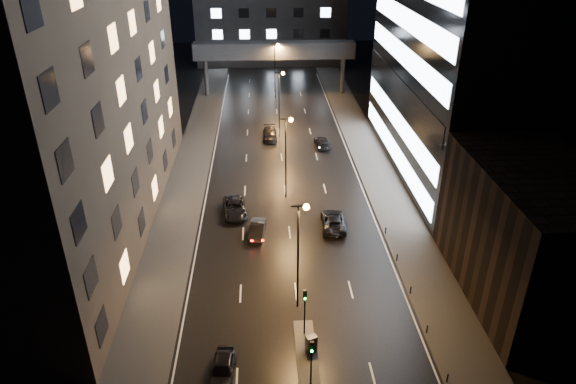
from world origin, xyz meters
The scene contains 22 objects.
ground centered at (0.00, 40.00, 0.00)m, with size 160.00×160.00×0.00m, color black.
sidewalk_left centered at (-12.50, 35.00, 0.07)m, with size 5.00×110.00×0.15m, color #383533.
sidewalk_right centered at (12.50, 35.00, 0.07)m, with size 5.00×110.00×0.15m, color #383533.
building_left centered at (-22.50, 24.00, 20.00)m, with size 15.00×48.00×40.00m, color #2D2319.
building_right_low centered at (20.00, 9.00, 6.00)m, with size 10.00×18.00×12.00m, color black.
building_far centered at (0.00, 98.00, 12.50)m, with size 34.00×14.00×25.00m, color #333335.
skybridge centered at (0.00, 70.00, 8.34)m, with size 30.00×3.00×10.00m.
median_island centered at (0.30, 2.00, 0.07)m, with size 1.60×8.00×0.15m, color #383533.
traffic_signal_near centered at (0.30, 4.49, 3.09)m, with size 0.28×0.34×4.40m.
traffic_signal_far centered at (0.30, -1.01, 3.09)m, with size 0.28×0.34×4.40m.
bollard_row centered at (10.20, 6.50, 0.45)m, with size 0.12×25.12×0.90m.
streetlight_near centered at (0.16, 8.00, 6.50)m, with size 1.45×0.50×10.15m.
streetlight_mid_a centered at (0.16, 28.00, 6.50)m, with size 1.45×0.50×10.15m.
streetlight_mid_b centered at (0.16, 48.00, 6.50)m, with size 1.45×0.50×10.15m.
streetlight_far centered at (0.16, 68.00, 6.50)m, with size 1.45×0.50×10.15m.
car_away_a centered at (-6.00, 0.58, 0.72)m, with size 1.70×4.22×1.44m, color black.
car_away_b centered at (-3.47, 19.58, 0.71)m, with size 1.50×4.30×1.42m, color black.
car_away_c centered at (-6.01, 24.31, 0.77)m, with size 2.56×5.54×1.54m, color black.
car_away_d centered at (-1.50, 47.16, 0.75)m, with size 2.11×5.18×1.50m, color black.
car_toward_a centered at (4.81, 20.84, 0.75)m, with size 2.50×5.42×1.51m, color black.
car_toward_b centered at (6.17, 43.61, 0.68)m, with size 1.90×4.67×1.36m, color black.
utility_cabinet centered at (0.70, 2.70, 0.81)m, with size 0.82×0.50×1.32m, color #4C4C4E.
Camera 1 is at (-2.71, -26.75, 29.61)m, focal length 32.00 mm.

